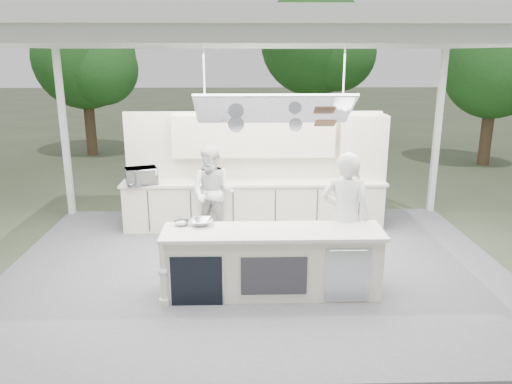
{
  "coord_description": "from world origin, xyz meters",
  "views": [
    {
      "loc": [
        -0.21,
        -7.45,
        3.46
      ],
      "look_at": [
        0.0,
        0.4,
        1.26
      ],
      "focal_mm": 35.0,
      "sensor_mm": 36.0,
      "label": 1
    }
  ],
  "objects_px": {
    "head_chef": "(345,217)",
    "back_counter": "(254,204)",
    "demo_island": "(271,262)",
    "sous_chef": "(213,193)"
  },
  "relations": [
    {
      "from": "head_chef",
      "to": "back_counter",
      "type": "bearing_deg",
      "value": -44.01
    },
    {
      "from": "demo_island",
      "to": "sous_chef",
      "type": "height_order",
      "value": "sous_chef"
    },
    {
      "from": "back_counter",
      "to": "sous_chef",
      "type": "xyz_separation_m",
      "value": [
        -0.76,
        -0.56,
        0.39
      ]
    },
    {
      "from": "sous_chef",
      "to": "head_chef",
      "type": "bearing_deg",
      "value": -23.92
    },
    {
      "from": "demo_island",
      "to": "sous_chef",
      "type": "distance_m",
      "value": 2.47
    },
    {
      "from": "sous_chef",
      "to": "back_counter",
      "type": "bearing_deg",
      "value": 53.74
    },
    {
      "from": "back_counter",
      "to": "head_chef",
      "type": "bearing_deg",
      "value": -61.41
    },
    {
      "from": "head_chef",
      "to": "sous_chef",
      "type": "bearing_deg",
      "value": -24.13
    },
    {
      "from": "back_counter",
      "to": "head_chef",
      "type": "distance_m",
      "value": 2.76
    },
    {
      "from": "demo_island",
      "to": "head_chef",
      "type": "bearing_deg",
      "value": 20.88
    }
  ]
}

